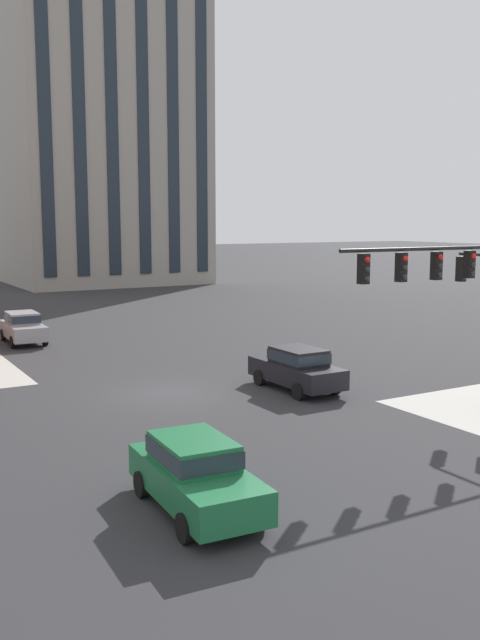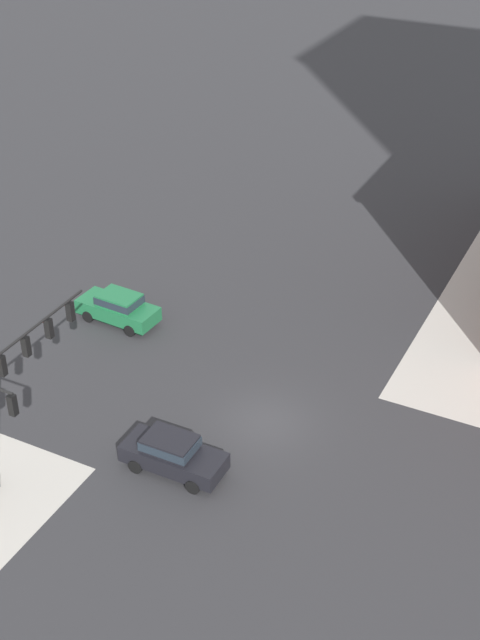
{
  "view_description": "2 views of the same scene",
  "coord_description": "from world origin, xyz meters",
  "px_view_note": "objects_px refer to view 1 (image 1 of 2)",
  "views": [
    {
      "loc": [
        -10.93,
        -24.23,
        6.55
      ],
      "look_at": [
        3.72,
        0.96,
        2.47
      ],
      "focal_mm": 39.43,
      "sensor_mm": 36.0,
      "label": 1
    },
    {
      "loc": [
        27.83,
        12.86,
        25.1
      ],
      "look_at": [
        -2.18,
        -2.33,
        3.55
      ],
      "focal_mm": 49.08,
      "sensor_mm": 36.0,
      "label": 2
    }
  ],
  "objects_px": {
    "traffic_signal_main": "(459,290)",
    "car_main_northbound_far": "(195,472)",
    "car_main_southbound_far": "(23,326)",
    "car_parked_curb": "(297,367)"
  },
  "relations": [
    {
      "from": "car_main_northbound_far",
      "to": "car_parked_curb",
      "type": "distance_m",
      "value": 12.06
    },
    {
      "from": "traffic_signal_main",
      "to": "car_main_southbound_far",
      "type": "xyz_separation_m",
      "value": [
        -9.13,
        22.23,
        -3.39
      ]
    },
    {
      "from": "car_main_northbound_far",
      "to": "car_main_southbound_far",
      "type": "distance_m",
      "value": 24.92
    },
    {
      "from": "car_main_northbound_far",
      "to": "car_parked_curb",
      "type": "xyz_separation_m",
      "value": [
        8.65,
        8.41,
        0.0
      ]
    },
    {
      "from": "car_main_southbound_far",
      "to": "car_main_northbound_far",
      "type": "bearing_deg",
      "value": -94.48
    },
    {
      "from": "traffic_signal_main",
      "to": "car_parked_curb",
      "type": "xyz_separation_m",
      "value": [
        -2.43,
        5.79,
        -3.39
      ]
    },
    {
      "from": "car_main_northbound_far",
      "to": "car_main_southbound_far",
      "type": "xyz_separation_m",
      "value": [
        1.95,
        24.85,
        0.0
      ]
    },
    {
      "from": "car_main_northbound_far",
      "to": "car_parked_curb",
      "type": "relative_size",
      "value": 1.02
    },
    {
      "from": "traffic_signal_main",
      "to": "car_main_northbound_far",
      "type": "bearing_deg",
      "value": -166.71
    },
    {
      "from": "traffic_signal_main",
      "to": "car_main_northbound_far",
      "type": "distance_m",
      "value": 11.88
    }
  ]
}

